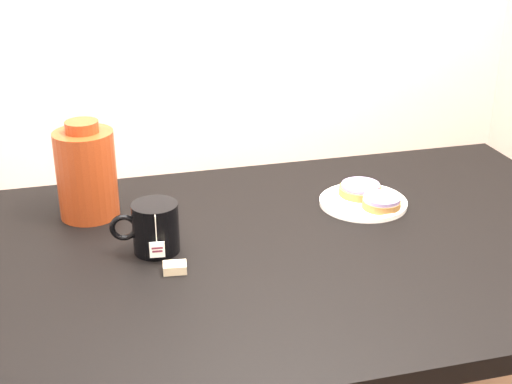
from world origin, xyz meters
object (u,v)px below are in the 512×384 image
Objects in this scene: bagel_front at (381,202)px; mug at (155,227)px; plate at (363,201)px; teabag_pouch at (175,268)px; table at (301,277)px; bagel_back at (360,189)px; bagel_package at (86,173)px.

mug is at bearing -174.02° from bagel_front.
teabag_pouch is at bearing -157.27° from plate.
table is at bearing 10.66° from teabag_pouch.
bagel_front is (0.02, -0.08, 0.00)m from bagel_back.
mug reaches higher than plate.
plate is 0.51m from teabag_pouch.
mug is (-0.30, 0.04, 0.14)m from table.
bagel_front reaches higher than teabag_pouch.
bagel_back is 0.63m from bagel_package.
bagel_back is (0.01, 0.03, 0.02)m from plate.
table is 0.52m from bagel_package.
table is 6.90× the size of plate.
bagel_back is 0.53m from teabag_pouch.
plate is 0.63m from bagel_package.
mug is at bearing 171.78° from table.
bagel_package reaches higher than bagel_back.
bagel_back is 1.00× the size of mug.
table is at bearing -2.36° from mug.
plate is 2.08× the size of bagel_front.
bagel_back reaches higher than table.
bagel_back is 3.20× the size of teabag_pouch.
plate is 1.42× the size of mug.
mug reaches higher than bagel_front.
bagel_front is at bearing -77.98° from bagel_back.
plate is 1.41× the size of bagel_back.
table is 0.26m from bagel_front.
teabag_pouch reaches higher than table.
bagel_package is (-0.42, 0.25, 0.19)m from table.
bagel_front reaches higher than plate.
plate reaches higher than table.
bagel_back is at bearing 25.83° from teabag_pouch.
bagel_front is at bearing -63.92° from plate.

